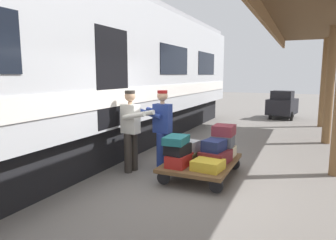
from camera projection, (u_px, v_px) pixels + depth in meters
The scene contains 18 objects.
ground_plane at pixel (201, 184), 5.66m from camera, with size 60.00×60.00×0.00m, color slate.
train_car at pixel (57, 73), 6.74m from camera, with size 3.02×18.28×4.00m.
luggage_cart at pixel (202, 163), 6.04m from camera, with size 1.25×1.80×0.32m.
suitcase_orange_carryall at pixel (196, 149), 6.58m from camera, with size 0.44×0.52×0.20m, color #CC6B23.
suitcase_olive_duffel at pixel (188, 155), 6.13m from camera, with size 0.38×0.60×0.18m, color brown.
suitcase_cream_canvas at pixel (222, 151), 6.35m from camera, with size 0.51×0.48×0.21m, color beige.
suitcase_yellow_case at pixel (208, 165), 5.46m from camera, with size 0.51×0.48×0.18m, color gold.
suitcase_maroon_trunk at pixel (215, 157), 5.90m from camera, with size 0.49×0.63×0.24m, color maroon.
suitcase_red_plastic at pixel (179, 160), 5.68m from camera, with size 0.36×0.55×0.22m, color #AD231E.
suitcase_navy_fabric at pixel (214, 145), 5.87m from camera, with size 0.35×0.45×0.22m, color navy.
suitcase_black_hardshell at pixel (178, 149), 5.66m from camera, with size 0.36×0.44×0.21m, color black.
suitcase_teal_softside at pixel (176, 140), 5.63m from camera, with size 0.38×0.53×0.14m, color #1E666B.
suitcase_slate_roller at pixel (223, 141), 6.30m from camera, with size 0.42×0.56×0.25m, color #4C515B.
suitcase_gray_aluminum at pixel (189, 146), 6.07m from camera, with size 0.34×0.39×0.21m, color #9EA0A5.
suitcase_burgundy_valise at pixel (224, 130), 6.24m from camera, with size 0.41×0.46×0.21m, color maroon.
porter_in_overalls at pixel (162, 127), 6.36m from camera, with size 0.68×0.45×1.70m.
porter_by_door at pixel (131, 128), 6.26m from camera, with size 0.70×0.48×1.70m.
baggage_tug at pixel (282, 105), 14.07m from camera, with size 1.38×1.86×1.30m.
Camera 1 is at (-1.66, 5.20, 2.02)m, focal length 32.35 mm.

